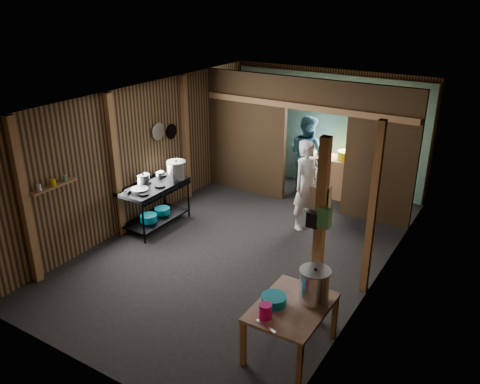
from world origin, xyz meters
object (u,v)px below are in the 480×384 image
Objects in this scene: pink_bucket at (265,311)px; stove_pot_large at (177,170)px; stock_pot at (314,286)px; yellow_tub at (345,155)px; prep_table at (291,328)px; cook at (307,185)px; gas_range at (155,205)px.

stove_pot_large is at bearing 142.11° from pink_bucket.
stock_pot reaches higher than yellow_tub.
cook is at bearing 111.72° from prep_table.
pink_bucket is at bearing -142.60° from cook.
gas_range is 0.83× the size of cook.
stove_pot_large is 4.29m from pink_bucket.
prep_table is 0.61m from stock_pot.
stove_pot_large is 0.80× the size of stock_pot.
stove_pot_large reaches higher than yellow_tub.
stock_pot is at bearing -21.65° from gas_range.
yellow_tub is (-1.36, 4.70, 0.08)m from stock_pot.
prep_table is 2.48× the size of stock_pot.
prep_table is at bearing -127.46° from stock_pot.
gas_range is 2.86m from cook.
pink_bucket is 0.54× the size of yellow_tub.
stove_pot_large is at bearing -131.43° from yellow_tub.
gas_range is 4.16m from pink_bucket.
stock_pot is 0.70m from pink_bucket.
yellow_tub is at bearing 100.97° from pink_bucket.
stock_pot is 0.27× the size of cook.
gas_range is at bearing 148.91° from pink_bucket.
cook reaches higher than gas_range.
pink_bucket is 3.73m from cook.
pink_bucket is at bearing -113.78° from prep_table.
yellow_tub reaches higher than pink_bucket.
cook is (2.44, 1.42, 0.43)m from gas_range.
stove_pot_large is 4.24m from stock_pot.
yellow_tub is (2.35, 2.66, -0.05)m from stove_pot_large.
prep_table is at bearing 66.22° from pink_bucket.
stock_pot reaches higher than pink_bucket.
yellow_tub is (-1.03, 5.29, 0.19)m from pink_bucket.
stock_pot is 1.35× the size of yellow_tub.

